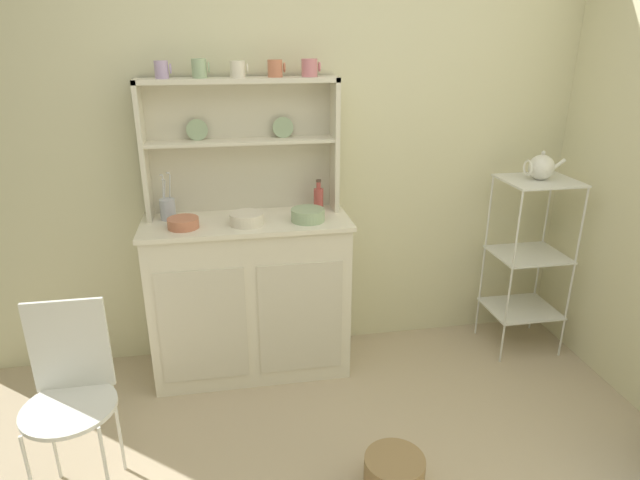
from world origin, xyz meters
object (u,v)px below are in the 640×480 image
at_px(hutch_shelf_unit, 241,136).
at_px(utensil_jar, 168,208).
at_px(wire_chair, 70,385).
at_px(cup_lilac_0, 162,70).
at_px(jam_bottle, 319,199).
at_px(porcelain_teapot, 541,167).
at_px(floor_basket, 394,474).
at_px(bowl_mixing_large, 183,223).
at_px(bakers_rack, 529,248).
at_px(hutch_cabinet, 250,295).

relative_size(hutch_shelf_unit, utensil_jar, 4.05).
bearing_deg(wire_chair, cup_lilac_0, 68.36).
distance_m(jam_bottle, porcelain_teapot, 1.24).
xyz_separation_m(floor_basket, bowl_mixing_large, (-0.84, 0.95, 0.85)).
xyz_separation_m(hutch_shelf_unit, wire_chair, (-0.75, -0.95, -0.80)).
relative_size(floor_basket, porcelain_teapot, 1.11).
bearing_deg(porcelain_teapot, utensil_jar, 176.50).
distance_m(bakers_rack, bowl_mixing_large, 1.97).
xyz_separation_m(hutch_shelf_unit, jam_bottle, (0.40, -0.08, -0.34)).
xyz_separation_m(floor_basket, porcelain_teapot, (1.10, 0.98, 1.05)).
relative_size(hutch_cabinet, bowl_mixing_large, 6.95).
distance_m(floor_basket, bowl_mixing_large, 1.53).
distance_m(hutch_cabinet, utensil_jar, 0.65).
xyz_separation_m(wire_chair, cup_lilac_0, (0.38, 0.90, 1.14)).
xyz_separation_m(bakers_rack, jam_bottle, (-1.23, 0.13, 0.33)).
distance_m(hutch_shelf_unit, porcelain_teapot, 1.65).
bearing_deg(porcelain_teapot, floor_basket, -138.32).
height_order(hutch_shelf_unit, cup_lilac_0, cup_lilac_0).
distance_m(floor_basket, jam_bottle, 1.43).
distance_m(hutch_cabinet, wire_chair, 1.08).
relative_size(bowl_mixing_large, utensil_jar, 0.62).
relative_size(hutch_cabinet, bakers_rack, 1.03).
bearing_deg(porcelain_teapot, jam_bottle, 173.88).
distance_m(cup_lilac_0, porcelain_teapot, 2.07).
relative_size(wire_chair, jam_bottle, 4.82).
height_order(wire_chair, porcelain_teapot, porcelain_teapot).
distance_m(floor_basket, cup_lilac_0, 2.14).
distance_m(hutch_cabinet, jam_bottle, 0.65).
relative_size(wire_chair, utensil_jar, 3.40).
xyz_separation_m(bakers_rack, cup_lilac_0, (-2.00, 0.17, 1.01)).
xyz_separation_m(cup_lilac_0, bowl_mixing_large, (0.05, -0.20, -0.73)).
bearing_deg(wire_chair, bowl_mixing_large, 59.98).
bearing_deg(cup_lilac_0, utensil_jar, -129.65).
distance_m(cup_lilac_0, bowl_mixing_large, 0.75).
distance_m(cup_lilac_0, jam_bottle, 1.03).
distance_m(jam_bottle, utensil_jar, 0.80).
relative_size(hutch_cabinet, jam_bottle, 6.16).
bearing_deg(hutch_shelf_unit, hutch_cabinet, -90.00).
height_order(jam_bottle, utensil_jar, utensil_jar).
xyz_separation_m(jam_bottle, utensil_jar, (-0.80, -0.01, -0.01)).
bearing_deg(wire_chair, utensil_jar, 69.37).
xyz_separation_m(hutch_shelf_unit, bowl_mixing_large, (-0.32, -0.24, -0.39)).
relative_size(floor_basket, jam_bottle, 1.45).
bearing_deg(porcelain_teapot, cup_lilac_0, 175.20).
xyz_separation_m(cup_lilac_0, utensil_jar, (-0.04, -0.04, -0.69)).
distance_m(hutch_cabinet, porcelain_teapot, 1.76).
bearing_deg(floor_basket, bowl_mixing_large, 131.56).
relative_size(hutch_cabinet, utensil_jar, 4.34).
xyz_separation_m(hutch_shelf_unit, porcelain_teapot, (1.63, -0.21, -0.19)).
bearing_deg(bakers_rack, hutch_shelf_unit, 172.68).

